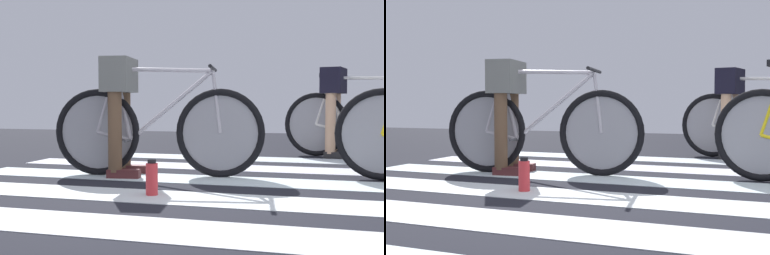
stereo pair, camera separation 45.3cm
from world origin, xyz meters
The scene contains 7 objects.
ground centered at (0.00, 0.00, 0.01)m, with size 18.00×14.00×0.02m.
crosswalk_markings centered at (-0.02, -0.23, 0.02)m, with size 5.48×5.75×0.00m.
bicycle_1_of_3 centered at (-1.19, 0.99, 0.41)m, with size 1.73×0.53×0.93m.
cyclist_1_of_3 centered at (-1.50, 0.95, 0.65)m, with size 0.36×0.44×0.97m.
bicycle_3_of_3 centered at (0.52, 2.81, 0.41)m, with size 1.71×0.57×0.93m.
cyclist_3_of_3 centered at (0.21, 2.87, 0.66)m, with size 0.38×0.45×0.99m.
water_bottle centered at (-0.95, 0.20, 0.13)m, with size 0.08×0.08×0.23m.
Camera 1 is at (0.14, -2.77, 0.62)m, focal length 45.74 mm.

